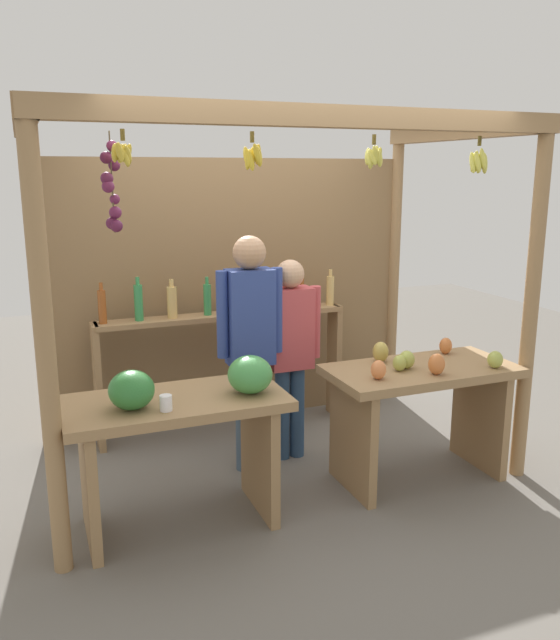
# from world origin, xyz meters

# --- Properties ---
(ground_plane) EXTENTS (12.00, 12.00, 0.00)m
(ground_plane) POSITION_xyz_m (0.00, 0.00, 0.00)
(ground_plane) COLOR slate
(ground_plane) RESTS_ON ground
(market_stall) EXTENTS (3.22, 1.87, 2.47)m
(market_stall) POSITION_xyz_m (-0.01, 0.42, 1.42)
(market_stall) COLOR #99754C
(market_stall) RESTS_ON ground
(fruit_counter_left) EXTENTS (1.30, 0.64, 1.05)m
(fruit_counter_left) POSITION_xyz_m (-0.83, -0.68, 0.66)
(fruit_counter_left) COLOR #99754C
(fruit_counter_left) RESTS_ON ground
(fruit_counter_right) EXTENTS (1.30, 0.64, 0.96)m
(fruit_counter_right) POSITION_xyz_m (0.85, -0.66, 0.60)
(fruit_counter_right) COLOR #99754C
(fruit_counter_right) RESTS_ON ground
(bottle_shelf_unit) EXTENTS (2.07, 0.22, 1.34)m
(bottle_shelf_unit) POSITION_xyz_m (-0.16, 0.66, 0.81)
(bottle_shelf_unit) COLOR #99754C
(bottle_shelf_unit) RESTS_ON ground
(vendor_man) EXTENTS (0.48, 0.23, 1.70)m
(vendor_man) POSITION_xyz_m (-0.19, -0.09, 1.03)
(vendor_man) COLOR #475E75
(vendor_man) RESTS_ON ground
(vendor_woman) EXTENTS (0.48, 0.20, 1.51)m
(vendor_woman) POSITION_xyz_m (0.14, -0.02, 0.89)
(vendor_woman) COLOR navy
(vendor_woman) RESTS_ON ground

